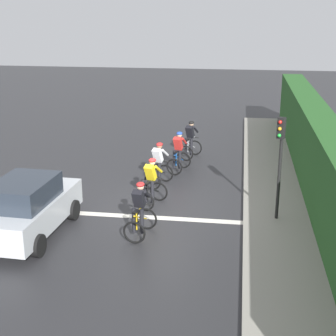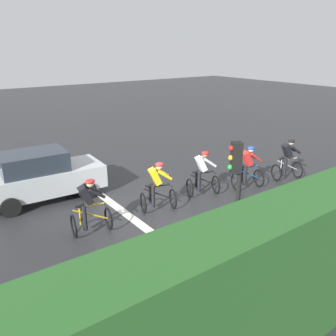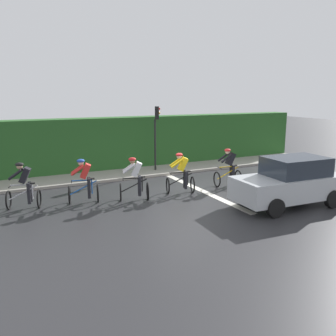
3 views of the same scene
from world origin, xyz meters
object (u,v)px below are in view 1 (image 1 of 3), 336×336
Objects in this scene: cyclist_second at (179,153)px; cyclist_mid at (159,166)px; cyclist_trailing at (140,211)px; cyclist_fourth at (151,184)px; traffic_light_near_crossing at (280,154)px; cyclist_lead at (190,141)px; car_silver at (28,207)px.

cyclist_second and cyclist_mid have the same top height.
cyclist_mid is at bearing 92.40° from cyclist_trailing.
traffic_light_near_crossing reaches higher than cyclist_fourth.
cyclist_lead is 9.42m from car_silver.
car_silver reaches higher than cyclist_trailing.
cyclist_lead is 0.50× the size of traffic_light_near_crossing.
cyclist_fourth is 1.00× the size of cyclist_trailing.
cyclist_mid is 0.50× the size of traffic_light_near_crossing.
car_silver is at bearing -122.49° from cyclist_mid.
cyclist_lead and cyclist_mid have the same top height.
cyclist_fourth is 0.40× the size of car_silver.
cyclist_second is at bearing 61.49° from car_silver.
traffic_light_near_crossing reaches higher than cyclist_second.
car_silver is at bearing -173.68° from cyclist_trailing.
cyclist_trailing is at bearing 6.32° from car_silver.
traffic_light_near_crossing reaches higher than cyclist_mid.
cyclist_mid is 0.40× the size of car_silver.
cyclist_fourth is 4.37m from traffic_light_near_crossing.
cyclist_trailing is at bearing -157.63° from traffic_light_near_crossing.
cyclist_lead is 5.90m from cyclist_fourth.
cyclist_second is 6.02m from traffic_light_near_crossing.
cyclist_mid and cyclist_fourth have the same top height.
cyclist_mid is 5.21m from traffic_light_near_crossing.
cyclist_second and cyclist_trailing have the same top height.
cyclist_fourth is at bearing 92.17° from cyclist_trailing.
cyclist_fourth is 4.18m from car_silver.
cyclist_trailing is 0.40× the size of car_silver.
cyclist_trailing is 4.53m from traffic_light_near_crossing.
cyclist_lead is at bearing 82.57° from cyclist_second.
cyclist_mid is at bearing 146.17° from traffic_light_near_crossing.
cyclist_mid is 2.03m from cyclist_fourth.
cyclist_second is 1.00× the size of cyclist_trailing.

